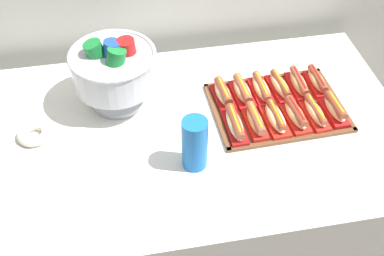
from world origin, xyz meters
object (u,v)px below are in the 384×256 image
Objects in this scene: hot_dog_5 at (335,109)px; hot_dog_8 at (261,89)px; donut at (34,134)px; hot_dog_3 at (296,115)px; hot_dog_1 at (255,121)px; hot_dog_9 at (280,86)px; hot_dog_2 at (275,118)px; hot_dog_4 at (315,113)px; cup_stack at (195,144)px; hot_dog_6 at (223,94)px; hot_dog_0 at (235,125)px; serving_tray at (277,108)px; hot_dog_11 at (317,81)px; hot_dog_7 at (242,91)px; buffet_table at (184,195)px; hot_dog_10 at (299,84)px; punch_bowl at (114,68)px.

hot_dog_8 is (-0.23, 0.16, -0.00)m from hot_dog_5.
hot_dog_3 is at bearing -5.70° from donut.
hot_dog_8 is (0.07, 0.17, -0.00)m from hot_dog_1.
hot_dog_3 is at bearing -88.34° from hot_dog_9.
hot_dog_2 reaches higher than hot_dog_4.
hot_dog_6 is at bearing 60.58° from cup_stack.
donut is (-0.70, 0.10, -0.02)m from hot_dog_0.
hot_dog_5 is at bearing 1.66° from hot_dog_1.
serving_tray is 0.88m from donut.
hot_dog_6 is 0.98× the size of hot_dog_11.
hot_dog_8 is at bearing 43.13° from cup_stack.
serving_tray is at bearing 25.41° from hot_dog_0.
hot_dog_11 is at bearing 30.47° from hot_dog_1.
hot_dog_6 is at bearing 91.66° from hot_dog_0.
hot_dog_11 is (0.07, 0.17, 0.00)m from hot_dog_4.
hot_dog_2 is 0.18m from hot_dog_9.
hot_dog_0 is at bearing 36.44° from cup_stack.
hot_dog_6 is 0.94× the size of hot_dog_7.
hot_dog_3 reaches higher than hot_dog_0.
cup_stack is at bearing -142.72° from hot_dog_9.
hot_dog_9 is at bearing 4.52° from donut.
buffet_table is 10.24× the size of hot_dog_11.
cup_stack is (-0.47, -0.13, 0.06)m from hot_dog_4.
donut is at bearing -175.22° from hot_dog_8.
hot_dog_1 reaches higher than hot_dog_11.
hot_dog_3 is (0.15, 0.00, 0.00)m from hot_dog_1.
hot_dog_0 is 0.71m from donut.
buffet_table is 10.01× the size of hot_dog_1.
hot_dog_11 is at bearing 1.66° from hot_dog_9.
hot_dog_6 is at bearing 157.91° from serving_tray.
hot_dog_10 is (0.22, 0.17, -0.00)m from hot_dog_1.
hot_dog_2 reaches higher than serving_tray.
cup_stack is 1.65× the size of donut.
hot_dog_4 is (0.30, 0.01, -0.00)m from hot_dog_0.
hot_dog_0 is 0.34m from hot_dog_10.
hot_dog_2 reaches higher than donut.
hot_dog_0 is 0.47m from punch_bowl.
hot_dog_3 is at bearing -19.92° from punch_bowl.
hot_dog_6 is at bearing 145.40° from hot_dog_3.
buffet_table is at bearing 174.21° from hot_dog_2.
hot_dog_6 reaches higher than buffet_table.
punch_bowl is at bearing 172.17° from hot_dog_7.
buffet_table is 10.43× the size of hot_dog_6.
hot_dog_1 is at bearing -142.09° from serving_tray.
hot_dog_9 is (-0.15, 0.16, -0.00)m from hot_dog_5.
hot_dog_7 is (-0.08, 0.16, 0.00)m from hot_dog_2.
hot_dog_1 is 0.90× the size of hot_dog_9.
hot_dog_7 is at bearing 145.40° from hot_dog_4.
hot_dog_1 is at bearing -63.90° from hot_dog_6.
serving_tray is 2.75× the size of hot_dog_0.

